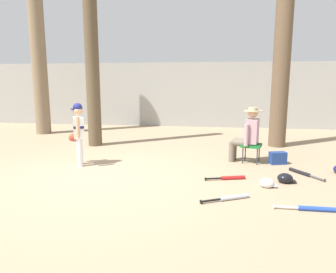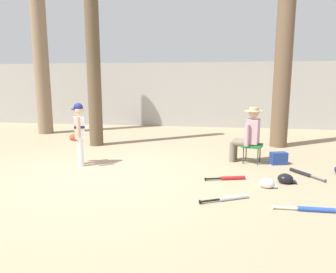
{
  "view_description": "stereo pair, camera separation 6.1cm",
  "coord_description": "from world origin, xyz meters",
  "px_view_note": "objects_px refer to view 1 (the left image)",
  "views": [
    {
      "loc": [
        1.98,
        -5.25,
        1.74
      ],
      "look_at": [
        1.17,
        0.27,
        0.75
      ],
      "focal_mm": 33.31,
      "sensor_mm": 36.0,
      "label": 1
    },
    {
      "loc": [
        2.04,
        -5.24,
        1.74
      ],
      "look_at": [
        1.17,
        0.27,
        0.75
      ],
      "focal_mm": 33.31,
      "sensor_mm": 36.0,
      "label": 2
    }
  ],
  "objects_px": {
    "folding_stool": "(251,146)",
    "bat_blue_youth": "(312,209)",
    "bat_black_composite": "(302,173)",
    "seated_spectator": "(247,133)",
    "tree_far_left": "(38,41)",
    "batting_helmet_black": "(285,178)",
    "handbag_beside_stool": "(278,158)",
    "tree_behind_spectator": "(282,55)",
    "batting_helmet_white": "(267,183)",
    "bat_red_barrel": "(230,178)",
    "bat_aluminum_silver": "(231,198)",
    "tree_near_player": "(91,34)",
    "young_ballplayer": "(78,130)"
  },
  "relations": [
    {
      "from": "folding_stool",
      "to": "bat_blue_youth",
      "type": "bearing_deg",
      "value": -78.19
    },
    {
      "from": "bat_black_composite",
      "to": "seated_spectator",
      "type": "bearing_deg",
      "value": 139.73
    },
    {
      "from": "seated_spectator",
      "to": "tree_far_left",
      "type": "bearing_deg",
      "value": 155.61
    },
    {
      "from": "folding_stool",
      "to": "batting_helmet_black",
      "type": "bearing_deg",
      "value": -71.84
    },
    {
      "from": "handbag_beside_stool",
      "to": "batting_helmet_black",
      "type": "height_order",
      "value": "handbag_beside_stool"
    },
    {
      "from": "tree_behind_spectator",
      "to": "handbag_beside_stool",
      "type": "distance_m",
      "value": 3.02
    },
    {
      "from": "batting_helmet_white",
      "to": "tree_far_left",
      "type": "bearing_deg",
      "value": 145.42
    },
    {
      "from": "bat_blue_youth",
      "to": "batting_helmet_white",
      "type": "distance_m",
      "value": 1.02
    },
    {
      "from": "bat_red_barrel",
      "to": "batting_helmet_white",
      "type": "relative_size",
      "value": 2.57
    },
    {
      "from": "tree_far_left",
      "to": "bat_aluminum_silver",
      "type": "bearing_deg",
      "value": -41.16
    },
    {
      "from": "batting_helmet_white",
      "to": "tree_near_player",
      "type": "bearing_deg",
      "value": 144.92
    },
    {
      "from": "tree_near_player",
      "to": "tree_behind_spectator",
      "type": "height_order",
      "value": "tree_near_player"
    },
    {
      "from": "folding_stool",
      "to": "bat_red_barrel",
      "type": "height_order",
      "value": "folding_stool"
    },
    {
      "from": "tree_near_player",
      "to": "folding_stool",
      "type": "distance_m",
      "value": 4.97
    },
    {
      "from": "bat_black_composite",
      "to": "bat_aluminum_silver",
      "type": "height_order",
      "value": "same"
    },
    {
      "from": "seated_spectator",
      "to": "bat_black_composite",
      "type": "height_order",
      "value": "seated_spectator"
    },
    {
      "from": "tree_far_left",
      "to": "bat_blue_youth",
      "type": "height_order",
      "value": "tree_far_left"
    },
    {
      "from": "bat_red_barrel",
      "to": "bat_blue_youth",
      "type": "distance_m",
      "value": 1.61
    },
    {
      "from": "folding_stool",
      "to": "batting_helmet_white",
      "type": "bearing_deg",
      "value": -87.09
    },
    {
      "from": "tree_behind_spectator",
      "to": "bat_aluminum_silver",
      "type": "bearing_deg",
      "value": -109.07
    },
    {
      "from": "tree_behind_spectator",
      "to": "batting_helmet_black",
      "type": "height_order",
      "value": "tree_behind_spectator"
    },
    {
      "from": "handbag_beside_stool",
      "to": "batting_helmet_white",
      "type": "xyz_separation_m",
      "value": [
        -0.47,
        -1.56,
        -0.06
      ]
    },
    {
      "from": "tree_behind_spectator",
      "to": "batting_helmet_black",
      "type": "bearing_deg",
      "value": -98.13
    },
    {
      "from": "tree_far_left",
      "to": "bat_blue_youth",
      "type": "relative_size",
      "value": 8.26
    },
    {
      "from": "bat_blue_youth",
      "to": "tree_behind_spectator",
      "type": "bearing_deg",
      "value": 85.25
    },
    {
      "from": "folding_stool",
      "to": "seated_spectator",
      "type": "bearing_deg",
      "value": 164.23
    },
    {
      "from": "bat_red_barrel",
      "to": "bat_blue_youth",
      "type": "height_order",
      "value": "same"
    },
    {
      "from": "bat_black_composite",
      "to": "bat_blue_youth",
      "type": "bearing_deg",
      "value": -100.83
    },
    {
      "from": "tree_near_player",
      "to": "bat_aluminum_silver",
      "type": "bearing_deg",
      "value": -45.57
    },
    {
      "from": "batting_helmet_black",
      "to": "batting_helmet_white",
      "type": "xyz_separation_m",
      "value": [
        -0.35,
        -0.28,
        -0.01
      ]
    },
    {
      "from": "tree_near_player",
      "to": "bat_black_composite",
      "type": "xyz_separation_m",
      "value": [
        4.9,
        -2.07,
        -2.93
      ]
    },
    {
      "from": "tree_behind_spectator",
      "to": "bat_aluminum_silver",
      "type": "height_order",
      "value": "tree_behind_spectator"
    },
    {
      "from": "bat_blue_youth",
      "to": "batting_helmet_black",
      "type": "height_order",
      "value": "batting_helmet_black"
    },
    {
      "from": "tree_far_left",
      "to": "seated_spectator",
      "type": "bearing_deg",
      "value": -24.39
    },
    {
      "from": "handbag_beside_stool",
      "to": "tree_far_left",
      "type": "distance_m",
      "value": 8.19
    },
    {
      "from": "young_ballplayer",
      "to": "folding_stool",
      "type": "distance_m",
      "value": 3.68
    },
    {
      "from": "bat_red_barrel",
      "to": "bat_aluminum_silver",
      "type": "distance_m",
      "value": 0.99
    },
    {
      "from": "bat_black_composite",
      "to": "batting_helmet_black",
      "type": "height_order",
      "value": "batting_helmet_black"
    },
    {
      "from": "seated_spectator",
      "to": "bat_aluminum_silver",
      "type": "relative_size",
      "value": 1.64
    },
    {
      "from": "seated_spectator",
      "to": "batting_helmet_white",
      "type": "height_order",
      "value": "seated_spectator"
    },
    {
      "from": "tree_behind_spectator",
      "to": "bat_black_composite",
      "type": "relative_size",
      "value": 7.68
    },
    {
      "from": "handbag_beside_stool",
      "to": "bat_red_barrel",
      "type": "bearing_deg",
      "value": -130.51
    },
    {
      "from": "bat_black_composite",
      "to": "folding_stool",
      "type": "bearing_deg",
      "value": 137.71
    },
    {
      "from": "young_ballplayer",
      "to": "batting_helmet_white",
      "type": "relative_size",
      "value": 4.62
    },
    {
      "from": "tree_near_player",
      "to": "handbag_beside_stool",
      "type": "bearing_deg",
      "value": -16.19
    },
    {
      "from": "handbag_beside_stool",
      "to": "bat_aluminum_silver",
      "type": "xyz_separation_m",
      "value": [
        -1.1,
        -2.23,
        -0.1
      ]
    },
    {
      "from": "bat_black_composite",
      "to": "batting_helmet_white",
      "type": "distance_m",
      "value": 1.14
    },
    {
      "from": "tree_behind_spectator",
      "to": "batting_helmet_white",
      "type": "relative_size",
      "value": 19.22
    },
    {
      "from": "seated_spectator",
      "to": "bat_red_barrel",
      "type": "bearing_deg",
      "value": -107.46
    },
    {
      "from": "seated_spectator",
      "to": "young_ballplayer",
      "type": "bearing_deg",
      "value": -167.51
    }
  ]
}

